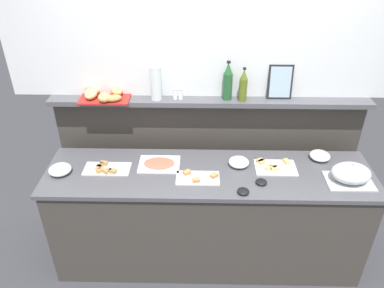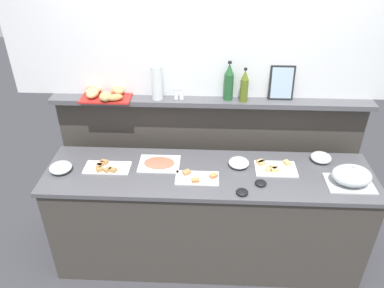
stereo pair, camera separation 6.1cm
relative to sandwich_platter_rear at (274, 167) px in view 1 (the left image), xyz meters
The scene contains 21 objects.
ground_plane 1.20m from the sandwich_platter_rear, 133.60° to the left, with size 12.00×12.00×0.00m, color #38383D.
buffet_counter 0.70m from the sandwich_platter_rear, behind, with size 2.53×0.64×0.94m.
back_ledge_unit 0.70m from the sandwich_platter_rear, 139.93° to the left, with size 2.61×0.22×1.36m.
upper_wall_panel 1.23m from the sandwich_platter_rear, 138.38° to the left, with size 3.21×0.08×1.24m, color silver.
sandwich_platter_rear is the anchor object (origin of this frame).
sandwich_platter_front 1.31m from the sandwich_platter_rear, behind, with size 0.36×0.17×0.04m.
sandwich_platter_side 0.61m from the sandwich_platter_rear, 165.52° to the right, with size 0.32×0.17×0.04m.
cold_cuts_platter 0.90m from the sandwich_platter_rear, behind, with size 0.32×0.24×0.02m.
serving_cloche 0.56m from the sandwich_platter_rear, 17.68° to the right, with size 0.34×0.24×0.17m.
glass_bowl_large 0.41m from the sandwich_platter_rear, 18.33° to the left, with size 0.16×0.16×0.07m.
glass_bowl_medium 0.27m from the sandwich_platter_rear, behind, with size 0.16×0.16×0.06m.
glass_bowl_small 1.65m from the sandwich_platter_rear, behind, with size 0.17×0.17×0.07m.
condiment_bowl_dark 0.41m from the sandwich_platter_rear, 130.44° to the right, with size 0.09×0.09×0.03m, color black.
condiment_bowl_cream 0.24m from the sandwich_platter_rear, 121.58° to the right, with size 0.09×0.09×0.03m, color black.
wine_bottle_green 0.75m from the sandwich_platter_rear, 135.42° to the left, with size 0.08×0.08×0.32m.
olive_oil_bottle 0.67m from the sandwich_platter_rear, 126.56° to the left, with size 0.06×0.06×0.28m.
salt_shaker 0.97m from the sandwich_platter_rear, 155.96° to the left, with size 0.03×0.03×0.09m.
pepper_shaker 0.93m from the sandwich_platter_rear, 154.70° to the left, with size 0.03×0.03×0.09m.
bread_basket 1.48m from the sandwich_platter_rear, 166.00° to the left, with size 0.41×0.31×0.08m.
framed_picture 0.67m from the sandwich_platter_rear, 82.46° to the left, with size 0.19×0.05×0.28m.
water_carafe 1.13m from the sandwich_platter_rear, 159.45° to the left, with size 0.09×0.09×0.27m, color silver.
Camera 1 is at (-0.08, -2.34, 2.66)m, focal length 35.29 mm.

